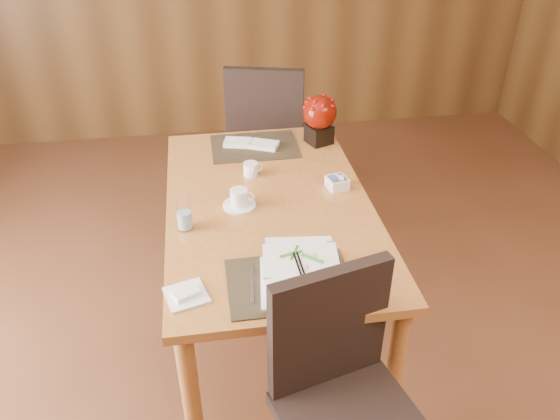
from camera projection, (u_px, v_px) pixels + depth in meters
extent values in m
cube|color=#B87033|center=(269.00, 206.00, 2.43)|extent=(0.90, 1.50, 0.04)
cylinder|color=#B87033|center=(191.00, 399.00, 2.02)|extent=(0.07, 0.07, 0.71)
cylinder|color=#B87033|center=(187.00, 202.00, 3.16)|extent=(0.07, 0.07, 0.71)
cylinder|color=#B87033|center=(393.00, 373.00, 2.12)|extent=(0.07, 0.07, 0.71)
cylinder|color=#B87033|center=(318.00, 191.00, 3.26)|extent=(0.07, 0.07, 0.71)
cube|color=black|center=(290.00, 282.00, 1.97)|extent=(0.45, 0.33, 0.01)
cube|color=black|center=(254.00, 146.00, 2.88)|extent=(0.45, 0.33, 0.01)
cube|color=white|center=(300.00, 283.00, 1.96)|extent=(0.32, 0.32, 0.01)
cube|color=white|center=(301.00, 271.00, 1.93)|extent=(0.23, 0.23, 0.10)
cylinder|color=#C5C46A|center=(301.00, 271.00, 1.93)|extent=(0.19, 0.19, 0.08)
cylinder|color=white|center=(239.00, 205.00, 2.39)|extent=(0.15, 0.15, 0.01)
cylinder|color=white|center=(239.00, 197.00, 2.37)|extent=(0.09, 0.09, 0.07)
cylinder|color=black|center=(239.00, 191.00, 2.35)|extent=(0.07, 0.07, 0.01)
cylinder|color=white|center=(184.00, 213.00, 2.21)|extent=(0.09, 0.09, 0.15)
cube|color=white|center=(337.00, 183.00, 2.51)|extent=(0.11, 0.11, 0.05)
cube|color=black|center=(319.00, 134.00, 2.90)|extent=(0.15, 0.15, 0.10)
sphere|color=maroon|center=(320.00, 112.00, 2.83)|extent=(0.18, 0.18, 0.18)
cube|color=white|center=(186.00, 295.00, 1.91)|extent=(0.17, 0.17, 0.01)
cube|color=black|center=(329.00, 327.00, 1.83)|extent=(0.43, 0.15, 0.49)
cylinder|color=black|center=(366.00, 410.00, 2.15)|extent=(0.04, 0.04, 0.42)
cube|color=black|center=(269.00, 140.00, 3.55)|extent=(0.58, 0.58, 0.06)
cube|color=black|center=(264.00, 112.00, 3.21)|extent=(0.46, 0.16, 0.52)
cylinder|color=black|center=(300.00, 162.00, 3.84)|extent=(0.04, 0.04, 0.45)
cylinder|color=black|center=(297.00, 191.00, 3.51)|extent=(0.04, 0.04, 0.45)
cylinder|color=black|center=(245.00, 159.00, 3.88)|extent=(0.04, 0.04, 0.45)
cylinder|color=black|center=(236.00, 188.00, 3.55)|extent=(0.04, 0.04, 0.45)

